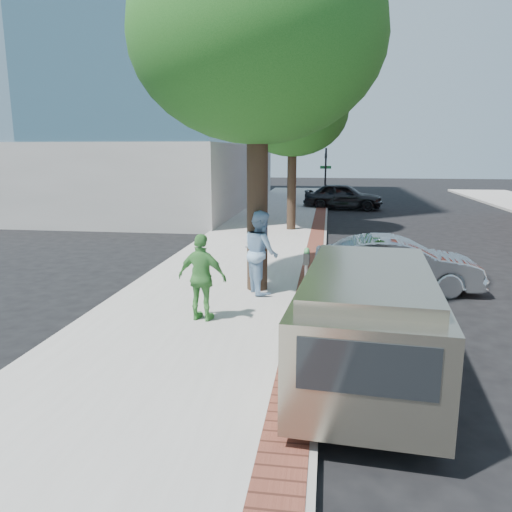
% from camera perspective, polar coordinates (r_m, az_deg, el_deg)
% --- Properties ---
extents(ground, '(120.00, 120.00, 0.00)m').
position_cam_1_polar(ground, '(10.96, 1.86, -7.26)').
color(ground, black).
rests_on(ground, ground).
extents(sidewalk, '(5.00, 60.00, 0.15)m').
position_cam_1_polar(sidewalk, '(18.81, 0.06, 1.10)').
color(sidewalk, '#9E9991').
rests_on(sidewalk, ground).
extents(brick_strip, '(0.60, 60.00, 0.01)m').
position_cam_1_polar(brick_strip, '(18.61, 6.78, 1.16)').
color(brick_strip, brown).
rests_on(brick_strip, sidewalk).
extents(curb, '(0.10, 60.00, 0.15)m').
position_cam_1_polar(curb, '(18.62, 7.85, 0.88)').
color(curb, gray).
rests_on(curb, ground).
extents(office_tower, '(18.00, 22.00, 24.00)m').
position_cam_1_polar(office_tower, '(36.24, -16.51, 24.84)').
color(office_tower, slate).
rests_on(office_tower, ground).
extents(office_base, '(18.20, 22.20, 4.00)m').
position_cam_1_polar(office_base, '(35.28, -15.55, 8.87)').
color(office_base, gray).
rests_on(office_base, ground).
extents(signal_near, '(0.70, 0.15, 3.80)m').
position_cam_1_polar(signal_near, '(32.32, 7.95, 9.39)').
color(signal_near, black).
rests_on(signal_near, ground).
extents(tree_near, '(6.00, 6.00, 8.51)m').
position_cam_1_polar(tree_near, '(12.58, 0.16, 23.73)').
color(tree_near, black).
rests_on(tree_near, sidewalk).
extents(tree_far, '(4.80, 4.80, 7.14)m').
position_cam_1_polar(tree_far, '(22.41, 4.22, 16.22)').
color(tree_far, black).
rests_on(tree_far, sidewalk).
extents(parking_meter, '(0.12, 0.32, 1.47)m').
position_cam_1_polar(parking_meter, '(10.44, 5.77, -1.40)').
color(parking_meter, gray).
rests_on(parking_meter, sidewalk).
extents(person_gray, '(0.71, 0.85, 1.98)m').
position_cam_1_polar(person_gray, '(12.60, -0.23, 0.66)').
color(person_gray, '#9B9B9F').
rests_on(person_gray, sidewalk).
extents(person_officer, '(1.13, 1.23, 2.04)m').
position_cam_1_polar(person_officer, '(12.23, 0.57, 0.47)').
color(person_officer, '#89B0D4').
rests_on(person_officer, sidewalk).
extents(person_green, '(1.13, 0.64, 1.81)m').
position_cam_1_polar(person_green, '(10.28, -6.17, -2.47)').
color(person_green, '#4A9845').
rests_on(person_green, sidewalk).
extents(sedan_silver, '(4.27, 1.54, 1.40)m').
position_cam_1_polar(sedan_silver, '(13.56, 15.72, -0.88)').
color(sedan_silver, '#A5A8AC').
rests_on(sedan_silver, ground).
extents(bg_car, '(5.06, 2.51, 1.66)m').
position_cam_1_polar(bg_car, '(32.04, 9.93, 6.76)').
color(bg_car, black).
rests_on(bg_car, ground).
extents(van, '(2.34, 5.22, 1.88)m').
position_cam_1_polar(van, '(8.22, 12.64, -6.59)').
color(van, gray).
rests_on(van, ground).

